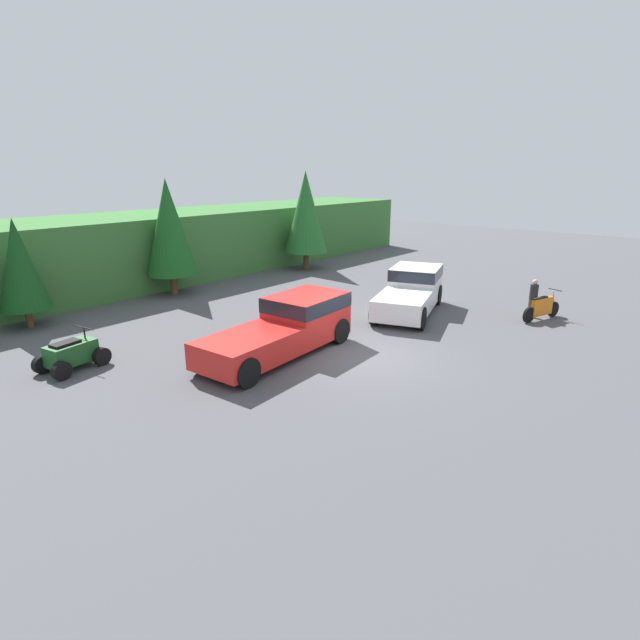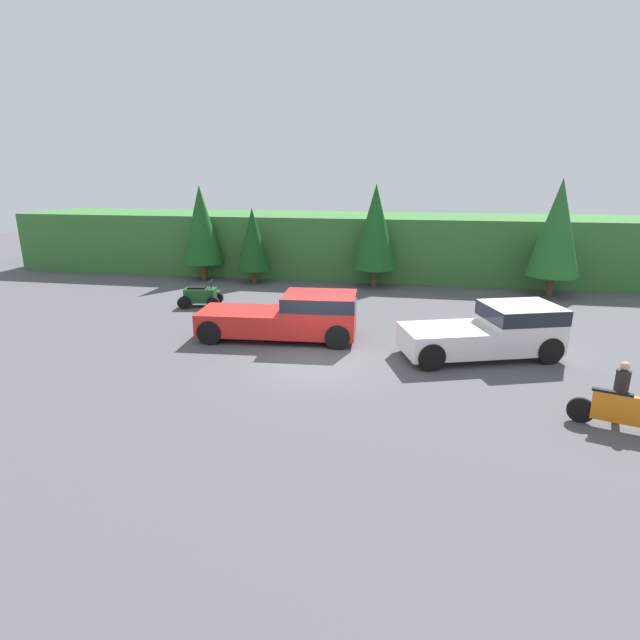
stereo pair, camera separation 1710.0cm
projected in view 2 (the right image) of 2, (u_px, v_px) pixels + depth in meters
name	position (u px, v px, depth m)	size (l,w,h in m)	color
ground_plane	(315.00, 362.00, 16.71)	(80.00, 80.00, 0.00)	#4C4C51
hillside_backdrop	(363.00, 244.00, 31.31)	(44.00, 6.00, 3.64)	#387033
tree_left	(201.00, 225.00, 29.08)	(2.41, 2.41, 5.48)	brown
tree_mid_left	(253.00, 239.00, 28.28)	(1.88, 1.88, 4.27)	brown
tree_mid_right	(375.00, 227.00, 27.19)	(2.46, 2.46, 5.59)	brown
tree_right	(557.00, 228.00, 24.89)	(2.60, 2.60, 5.90)	brown
pickup_truck_red	(293.00, 315.00, 18.78)	(6.04, 2.51, 1.80)	red
pickup_truck_second	(495.00, 330.00, 16.99)	(5.65, 3.62, 1.80)	white
dirt_bike	(619.00, 411.00, 12.15)	(2.21, 0.92, 1.19)	black
quad_atv	(201.00, 296.00, 23.69)	(2.12, 1.51, 1.23)	black
rider_person	(621.00, 390.00, 12.43)	(0.40, 0.40, 1.62)	brown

